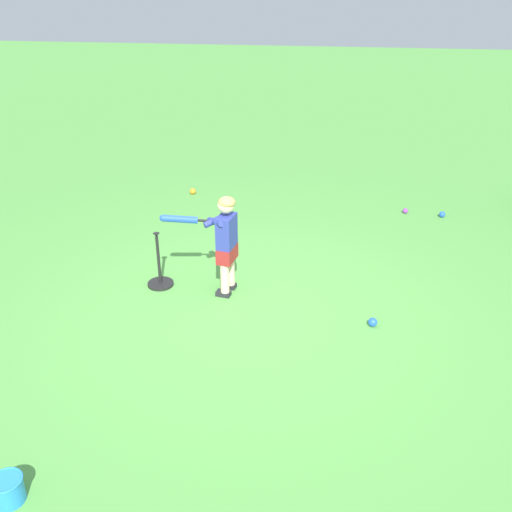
{
  "coord_description": "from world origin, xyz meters",
  "views": [
    {
      "loc": [
        4.76,
        0.72,
        3.15
      ],
      "look_at": [
        -0.41,
        0.03,
        0.45
      ],
      "focal_mm": 40.39,
      "sensor_mm": 36.0,
      "label": 1
    }
  ],
  "objects": [
    {
      "name": "ground_plane",
      "position": [
        0.0,
        0.0,
        0.0
      ],
      "size": [
        40.0,
        40.0,
        0.0
      ],
      "primitive_type": "plane",
      "color": "#519942"
    },
    {
      "name": "child_batter",
      "position": [
        -0.41,
        -0.3,
        0.65
      ],
      "size": [
        0.32,
        0.76,
        1.08
      ],
      "color": "#232328",
      "rests_on": "ground"
    },
    {
      "name": "play_ball_center_lawn",
      "position": [
        -3.16,
        -1.3,
        0.05
      ],
      "size": [
        0.09,
        0.09,
        0.09
      ],
      "primitive_type": "sphere",
      "color": "orange",
      "rests_on": "ground"
    },
    {
      "name": "play_ball_near_batter",
      "position": [
        -2.83,
        1.8,
        0.04
      ],
      "size": [
        0.07,
        0.07,
        0.07
      ],
      "primitive_type": "sphere",
      "color": "purple",
      "rests_on": "ground"
    },
    {
      "name": "play_ball_midfield",
      "position": [
        -2.76,
        2.29,
        0.04
      ],
      "size": [
        0.08,
        0.08,
        0.08
      ],
      "primitive_type": "sphere",
      "color": "blue",
      "rests_on": "ground"
    },
    {
      "name": "play_ball_far_left",
      "position": [
        0.04,
        1.22,
        0.04
      ],
      "size": [
        0.09,
        0.09,
        0.09
      ],
      "primitive_type": "sphere",
      "color": "blue",
      "rests_on": "ground"
    },
    {
      "name": "batting_tee",
      "position": [
        -0.46,
        -1.02,
        0.1
      ],
      "size": [
        0.28,
        0.28,
        0.62
      ],
      "color": "black",
      "rests_on": "ground"
    },
    {
      "name": "toy_bucket",
      "position": [
        2.39,
        -1.22,
        0.1
      ],
      "size": [
        0.22,
        0.22,
        0.19
      ],
      "color": "#2884DB",
      "rests_on": "ground"
    }
  ]
}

